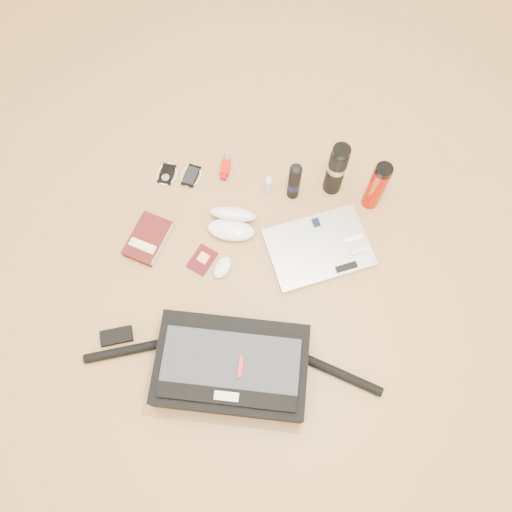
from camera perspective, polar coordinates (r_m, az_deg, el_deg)
name	(u,v)px	position (r m, az deg, el deg)	size (l,w,h in m)	color
ground	(242,290)	(1.84, -1.57, -3.89)	(4.00, 4.00, 0.00)	#A77945
messenger_bag	(231,366)	(1.72, -2.89, -12.48)	(1.04, 0.32, 0.14)	black
laptop	(319,248)	(1.90, 7.23, 0.92)	(0.45, 0.39, 0.04)	#B9BABC
book	(148,239)	(1.94, -12.21, 1.92)	(0.17, 0.22, 0.04)	#461210
passport	(202,260)	(1.89, -6.17, -0.43)	(0.12, 0.13, 0.01)	#460A11
mouse	(222,267)	(1.86, -3.86, -1.31)	(0.08, 0.11, 0.03)	white
sunglasses_case	(232,222)	(1.90, -2.76, 3.88)	(0.18, 0.15, 0.10)	white
ipod	(167,174)	(2.07, -10.15, 9.20)	(0.09, 0.10, 0.01)	black
phone	(191,176)	(2.05, -7.42, 9.08)	(0.09, 0.11, 0.01)	black
inhaler	(225,167)	(2.04, -3.51, 10.13)	(0.03, 0.11, 0.03)	red
spray_bottle	(269,185)	(1.96, 1.44, 8.08)	(0.03, 0.03, 0.11)	#A9D0EA
aerosol_can	(294,181)	(1.91, 4.40, 8.50)	(0.06, 0.06, 0.20)	black
thermos_black	(336,169)	(1.92, 9.16, 9.74)	(0.09, 0.09, 0.27)	black
thermos_red	(377,186)	(1.92, 13.62, 7.74)	(0.08, 0.08, 0.25)	#AA1200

